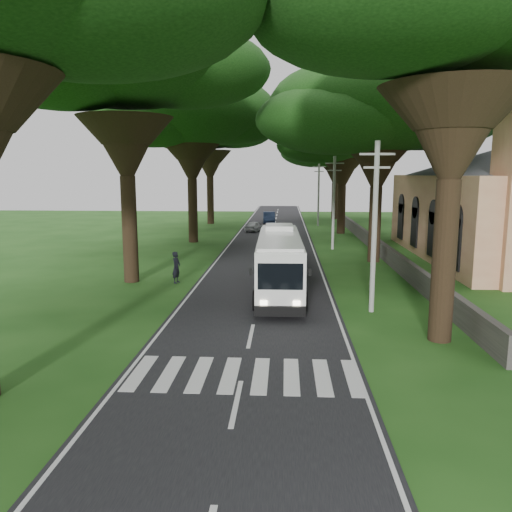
{
  "coord_description": "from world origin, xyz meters",
  "views": [
    {
      "loc": [
        1.35,
        -17.37,
        6.52
      ],
      "look_at": [
        -0.18,
        8.71,
        2.2
      ],
      "focal_mm": 35.0,
      "sensor_mm": 36.0,
      "label": 1
    }
  ],
  "objects_px": {
    "coach_bus": "(279,262)",
    "distant_car_a": "(255,226)",
    "pole_far": "(319,193)",
    "pedestrian": "(176,267)",
    "pole_mid": "(334,201)",
    "pole_near": "(375,225)",
    "church": "(504,195)",
    "distant_car_b": "(269,217)"
  },
  "relations": [
    {
      "from": "pole_far",
      "to": "distant_car_a",
      "type": "distance_m",
      "value": 10.87
    },
    {
      "from": "pedestrian",
      "to": "pole_mid",
      "type": "bearing_deg",
      "value": -23.6
    },
    {
      "from": "church",
      "to": "coach_bus",
      "type": "distance_m",
      "value": 20.85
    },
    {
      "from": "pole_near",
      "to": "pole_mid",
      "type": "height_order",
      "value": "same"
    },
    {
      "from": "pole_mid",
      "to": "distant_car_a",
      "type": "xyz_separation_m",
      "value": [
        -7.62,
        13.11,
        -3.57
      ]
    },
    {
      "from": "pole_near",
      "to": "coach_bus",
      "type": "height_order",
      "value": "pole_near"
    },
    {
      "from": "church",
      "to": "pole_mid",
      "type": "relative_size",
      "value": 3.0
    },
    {
      "from": "pole_far",
      "to": "distant_car_a",
      "type": "height_order",
      "value": "pole_far"
    },
    {
      "from": "coach_bus",
      "to": "distant_car_a",
      "type": "distance_m",
      "value": 29.67
    },
    {
      "from": "distant_car_a",
      "to": "distant_car_b",
      "type": "xyz_separation_m",
      "value": [
        1.32,
        9.96,
        0.15
      ]
    },
    {
      "from": "pedestrian",
      "to": "distant_car_b",
      "type": "bearing_deg",
      "value": 6.58
    },
    {
      "from": "coach_bus",
      "to": "distant_car_b",
      "type": "distance_m",
      "value": 39.5
    },
    {
      "from": "distant_car_b",
      "to": "pedestrian",
      "type": "distance_m",
      "value": 37.56
    },
    {
      "from": "pole_near",
      "to": "pole_mid",
      "type": "relative_size",
      "value": 1.0
    },
    {
      "from": "coach_bus",
      "to": "pedestrian",
      "type": "bearing_deg",
      "value": 159.88
    },
    {
      "from": "pole_near",
      "to": "distant_car_b",
      "type": "bearing_deg",
      "value": 98.32
    },
    {
      "from": "church",
      "to": "pole_near",
      "type": "relative_size",
      "value": 3.0
    },
    {
      "from": "coach_bus",
      "to": "pole_near",
      "type": "bearing_deg",
      "value": -40.36
    },
    {
      "from": "pedestrian",
      "to": "distant_car_a",
      "type": "bearing_deg",
      "value": 6.89
    },
    {
      "from": "coach_bus",
      "to": "distant_car_a",
      "type": "height_order",
      "value": "coach_bus"
    },
    {
      "from": "distant_car_a",
      "to": "pole_mid",
      "type": "bearing_deg",
      "value": 138.31
    },
    {
      "from": "pole_far",
      "to": "church",
      "type": "bearing_deg",
      "value": -63.18
    },
    {
      "from": "church",
      "to": "coach_bus",
      "type": "bearing_deg",
      "value": -144.67
    },
    {
      "from": "pole_mid",
      "to": "distant_car_a",
      "type": "bearing_deg",
      "value": 120.16
    },
    {
      "from": "pole_far",
      "to": "coach_bus",
      "type": "relative_size",
      "value": 0.73
    },
    {
      "from": "church",
      "to": "pedestrian",
      "type": "distance_m",
      "value": 25.33
    },
    {
      "from": "church",
      "to": "distant_car_a",
      "type": "height_order",
      "value": "church"
    },
    {
      "from": "pole_near",
      "to": "pole_mid",
      "type": "bearing_deg",
      "value": 90.0
    },
    {
      "from": "coach_bus",
      "to": "distant_car_a",
      "type": "bearing_deg",
      "value": 95.0
    },
    {
      "from": "coach_bus",
      "to": "distant_car_b",
      "type": "xyz_separation_m",
      "value": [
        -1.85,
        39.44,
        -0.98
      ]
    },
    {
      "from": "pedestrian",
      "to": "pole_far",
      "type": "bearing_deg",
      "value": -4.05
    },
    {
      "from": "church",
      "to": "pole_far",
      "type": "height_order",
      "value": "church"
    },
    {
      "from": "pole_near",
      "to": "distant_car_a",
      "type": "xyz_separation_m",
      "value": [
        -7.62,
        33.11,
        -3.57
      ]
    },
    {
      "from": "pole_mid",
      "to": "distant_car_b",
      "type": "relative_size",
      "value": 1.8
    },
    {
      "from": "coach_bus",
      "to": "distant_car_a",
      "type": "xyz_separation_m",
      "value": [
        -3.17,
        29.48,
        -1.13
      ]
    },
    {
      "from": "pole_mid",
      "to": "distant_car_b",
      "type": "bearing_deg",
      "value": 105.27
    },
    {
      "from": "coach_bus",
      "to": "pole_mid",
      "type": "bearing_deg",
      "value": 73.66
    },
    {
      "from": "pole_far",
      "to": "coach_bus",
      "type": "xyz_separation_m",
      "value": [
        -4.45,
        -36.37,
        -2.44
      ]
    },
    {
      "from": "church",
      "to": "distant_car_b",
      "type": "xyz_separation_m",
      "value": [
        -18.66,
        27.53,
        -4.15
      ]
    },
    {
      "from": "church",
      "to": "distant_car_a",
      "type": "relative_size",
      "value": 6.99
    },
    {
      "from": "pedestrian",
      "to": "church",
      "type": "bearing_deg",
      "value": -53.75
    },
    {
      "from": "pole_far",
      "to": "distant_car_b",
      "type": "height_order",
      "value": "pole_far"
    }
  ]
}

